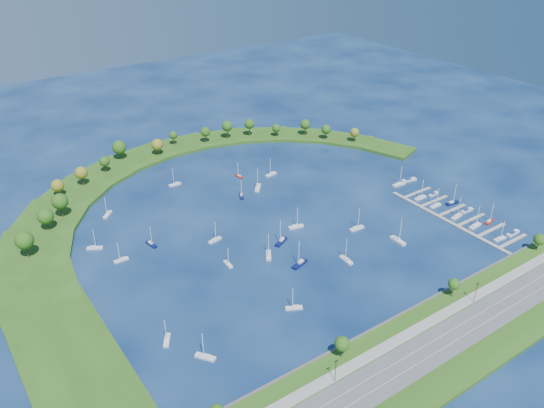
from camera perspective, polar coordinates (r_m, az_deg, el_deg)
ground at (r=311.61m, az=-0.23°, el=-1.26°), size 700.00×700.00×0.00m
south_shoreline at (r=239.57m, az=17.15°, el=-13.30°), size 420.00×43.10×11.60m
breakwater at (r=329.89m, az=-11.73°, el=0.11°), size 286.74×247.64×2.00m
breakwater_trees at (r=361.25m, az=-11.40°, el=4.50°), size 239.51×95.47×14.61m
harbor_tower at (r=398.63m, az=-11.34°, el=5.90°), size 2.60×2.60×4.48m
dock_system at (r=326.92m, az=18.48°, el=-1.29°), size 24.28×82.00×1.60m
moored_boat_0 at (r=234.01m, az=-10.79°, el=-13.55°), size 5.91×7.73×11.39m
moored_boat_1 at (r=325.64m, az=-16.60°, el=-0.98°), size 7.22×7.47×11.94m
moored_boat_2 at (r=292.61m, az=-12.35°, el=-4.03°), size 3.44×8.14×11.59m
moored_boat_3 at (r=341.02m, az=-1.46°, el=1.76°), size 8.39×9.38×14.49m
moored_boat_4 at (r=296.13m, az=12.86°, el=-3.64°), size 3.06×9.78×14.25m
moored_boat_5 at (r=331.87m, az=-3.17°, el=0.89°), size 5.45×7.89×11.39m
moored_boat_6 at (r=287.91m, az=0.94°, el=-3.84°), size 9.69×6.74×14.01m
moored_boat_7 at (r=290.74m, az=-5.92°, el=-3.67°), size 8.04×3.65×11.42m
moored_boat_8 at (r=245.38m, az=2.29°, el=-10.59°), size 7.75×5.39×11.20m
moored_boat_9 at (r=224.71m, az=-6.87°, el=-15.34°), size 6.84×8.23×12.41m
moored_boat_10 at (r=272.34m, az=-4.57°, el=-6.12°), size 2.33×7.03×10.18m
moored_boat_11 at (r=357.73m, az=-0.09°, el=3.13°), size 8.62×3.63×12.28m
moored_boat_12 at (r=302.55m, az=8.74°, el=-2.45°), size 8.82×2.94×12.77m
moored_boat_13 at (r=284.28m, az=-15.30°, el=-5.52°), size 7.34×2.07×10.79m
moored_boat_14 at (r=297.28m, az=-17.84°, el=-4.28°), size 7.98×5.79×11.62m
moored_boat_15 at (r=300.87m, az=2.48°, el=-2.30°), size 8.64×4.14×12.25m
moored_boat_16 at (r=350.23m, az=-9.99°, el=2.06°), size 7.83×2.20×11.50m
moored_boat_17 at (r=356.09m, az=-3.45°, el=2.94°), size 3.43×6.90×9.77m
moored_boat_18 at (r=271.61m, az=2.87°, el=-6.13°), size 10.05×5.37×14.23m
moored_boat_19 at (r=276.54m, az=7.68°, el=-5.69°), size 2.91×8.61×12.46m
moored_boat_20 at (r=277.50m, az=-0.36°, el=-5.25°), size 6.68×8.52×12.63m
docked_boat_0 at (r=314.00m, az=22.46°, el=-3.29°), size 7.78×2.77×11.22m
docked_boat_1 at (r=321.80m, az=23.60°, el=-2.77°), size 9.35×3.05×1.88m
docked_boat_2 at (r=320.85m, az=20.23°, el=-2.10°), size 9.01×3.30×12.96m
docked_boat_3 at (r=328.11m, az=21.52°, el=-1.65°), size 7.90×3.34×11.26m
docked_boat_4 at (r=326.77m, az=18.53°, el=-1.19°), size 8.96×3.75×12.77m
docked_boat_5 at (r=335.22m, az=19.46°, el=-0.62°), size 8.81×2.59×1.79m
docked_boat_6 at (r=334.60m, az=16.51°, el=-0.12°), size 8.18×2.61×11.90m
docked_boat_7 at (r=340.33m, az=18.09°, el=0.14°), size 8.95×3.44×12.82m
docked_boat_8 at (r=340.82m, az=15.05°, el=0.66°), size 8.52×2.46×12.50m
docked_boat_9 at (r=347.72m, az=16.33°, el=1.01°), size 8.23×3.50×1.63m
docked_boat_10 at (r=353.73m, az=12.94°, el=2.03°), size 8.87×3.32×12.73m
docked_boat_11 at (r=361.04m, az=13.95°, el=2.45°), size 10.34×4.45×2.04m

